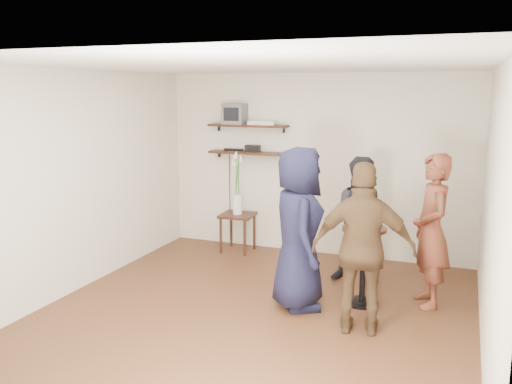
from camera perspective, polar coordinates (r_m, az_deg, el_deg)
room at (r=5.50m, az=-0.47°, el=-0.48°), size 4.58×5.08×2.68m
shelf_upper at (r=7.98m, az=-0.84°, el=7.01°), size 1.20×0.25×0.04m
shelf_lower at (r=8.02m, az=-0.83°, el=4.15°), size 1.20×0.25×0.04m
crt_monitor at (r=8.05m, az=-2.20°, el=8.23°), size 0.32×0.30×0.30m
dvd_deck at (r=7.90m, az=0.77°, el=7.31°), size 0.40×0.24×0.06m
radio at (r=7.99m, az=-0.36°, el=4.61°), size 0.22×0.10×0.10m
power_strip at (r=8.16m, az=-2.37°, el=4.49°), size 0.30×0.05×0.03m
side_table at (r=8.00m, az=-1.95°, el=-2.97°), size 0.50×0.50×0.57m
vase_lilies at (r=7.92m, az=-1.98°, el=-0.19°), size 0.19×0.20×0.95m
drinks_table at (r=6.14m, az=11.23°, el=-6.54°), size 0.48×0.48×0.88m
wine_glass_fl at (r=5.99m, az=10.63°, el=-2.52°), size 0.06×0.06×0.19m
wine_glass_fr at (r=5.98m, az=11.97°, el=-2.54°), size 0.07×0.07×0.20m
wine_glass_bl at (r=6.09m, az=11.20°, el=-2.16°), size 0.07×0.07×0.22m
wine_glass_br at (r=6.03m, az=11.73°, el=-2.32°), size 0.07×0.07×0.22m
person_plaid at (r=6.23m, az=17.97°, el=-3.90°), size 0.60×0.72×1.70m
person_dark at (r=6.78m, az=11.21°, el=-2.97°), size 0.86×0.73×1.57m
person_navy at (r=5.89m, az=4.49°, el=-3.85°), size 0.89×1.03×1.78m
person_brown at (r=5.36m, az=11.24°, el=-5.93°), size 1.05×0.57×1.70m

